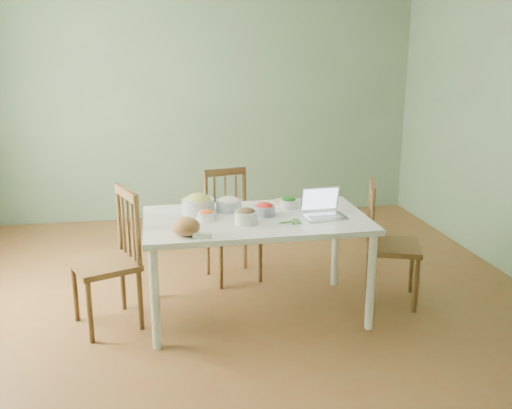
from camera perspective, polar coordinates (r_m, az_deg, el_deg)
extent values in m
cube|color=brown|center=(4.65, -1.88, -9.84)|extent=(5.00, 5.00, 0.00)
cube|color=gray|center=(6.71, -5.27, 10.06)|extent=(5.00, 0.00, 2.70)
cube|color=gray|center=(1.88, 9.38, -4.96)|extent=(5.00, 0.00, 2.70)
ellipsoid|color=#BA7A47|center=(3.82, -7.11, -2.21)|extent=(0.25, 0.25, 0.13)
cube|color=silver|center=(3.77, -5.45, -3.15)|extent=(0.13, 0.08, 0.03)
cylinder|color=tan|center=(4.60, 2.94, 0.29)|extent=(0.25, 0.25, 0.02)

